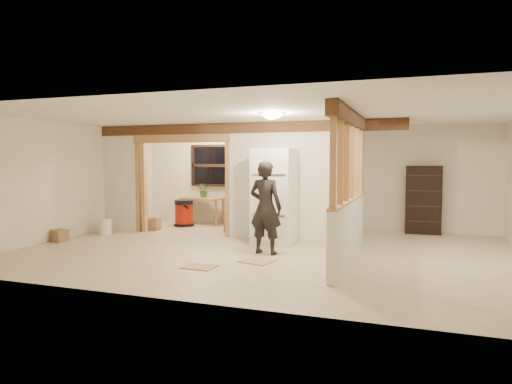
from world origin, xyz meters
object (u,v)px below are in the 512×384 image
at_px(woman, 266,207).
at_px(bookshelf, 424,200).
at_px(refrigerator, 274,196).
at_px(shop_vac, 184,213).
at_px(work_table, 202,211).

xyz_separation_m(woman, bookshelf, (2.70, 3.33, -0.06)).
relative_size(refrigerator, woman, 1.14).
bearing_deg(shop_vac, bookshelf, 7.11).
height_order(shop_vac, bookshelf, bookshelf).
bearing_deg(refrigerator, woman, -81.49).
distance_m(work_table, shop_vac, 0.58).
distance_m(refrigerator, bookshelf, 3.67).
height_order(refrigerator, shop_vac, refrigerator).
distance_m(shop_vac, bookshelf, 5.84).
bearing_deg(bookshelf, refrigerator, -141.24).
bearing_deg(woman, work_table, -40.87).
bearing_deg(work_table, bookshelf, 14.12).
relative_size(refrigerator, bookshelf, 1.23).
height_order(woman, bookshelf, woman).
height_order(woman, work_table, woman).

